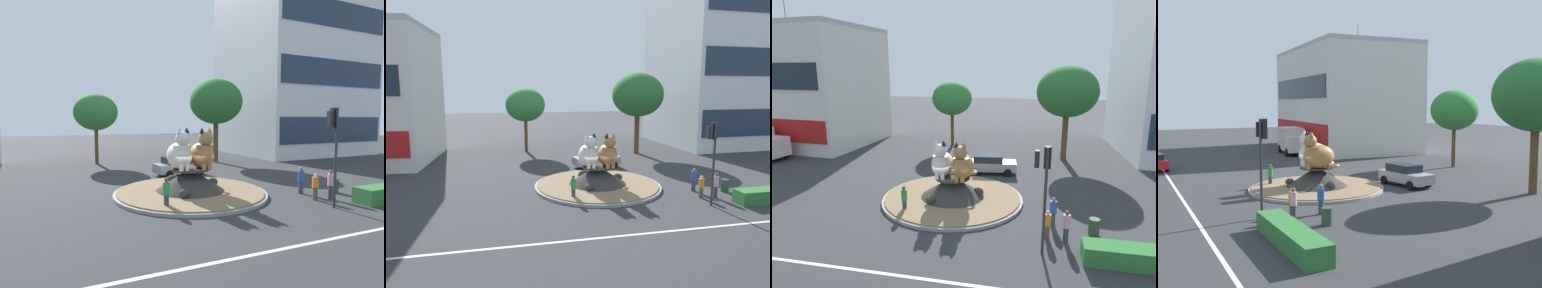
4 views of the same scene
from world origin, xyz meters
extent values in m
plane|color=#333335|center=(0.00, 0.00, 0.00)|extent=(160.00, 160.00, 0.00)
cube|color=silver|center=(0.00, -8.85, 0.00)|extent=(112.00, 0.20, 0.01)
cylinder|color=gray|center=(0.00, 0.00, 0.09)|extent=(9.50, 9.50, 0.18)
cylinder|color=#846B4C|center=(0.00, 0.00, 0.22)|extent=(9.12, 9.12, 0.08)
cone|color=#33302D|center=(0.00, 0.00, 0.94)|extent=(4.30, 4.30, 1.37)
cylinder|color=#33302D|center=(0.00, 0.00, 1.57)|extent=(2.36, 2.36, 0.12)
ellipsoid|color=#33302D|center=(1.71, 0.33, 0.56)|extent=(0.75, 0.60, 0.60)
ellipsoid|color=#33302D|center=(-0.72, 1.31, 0.65)|extent=(0.98, 0.86, 0.78)
ellipsoid|color=#33302D|center=(-1.05, -1.64, 0.51)|extent=(0.63, 0.63, 0.50)
ellipsoid|color=silver|center=(-0.71, 0.09, 2.45)|extent=(1.49, 2.28, 1.63)
cylinder|color=silver|center=(-0.70, -0.36, 2.63)|extent=(1.09, 1.09, 1.02)
sphere|color=silver|center=(-0.70, -0.52, 3.52)|extent=(0.90, 0.90, 0.90)
torus|color=silver|center=(-0.37, 1.02, 1.79)|extent=(1.10, 1.10, 0.20)
cone|color=black|center=(-0.45, -0.52, 4.04)|extent=(0.38, 0.38, 0.37)
cone|color=silver|center=(-0.94, -0.53, 4.04)|extent=(0.38, 0.38, 0.37)
cylinder|color=silver|center=(-0.51, -0.72, 1.83)|extent=(0.29, 0.29, 0.41)
cylinder|color=silver|center=(-0.88, -0.73, 1.83)|extent=(0.29, 0.29, 0.41)
ellipsoid|color=#9E703D|center=(0.71, -0.14, 2.44)|extent=(1.48, 2.26, 1.62)
cylinder|color=#9E703D|center=(0.70, -0.59, 2.62)|extent=(1.08, 1.08, 1.01)
sphere|color=#9E703D|center=(0.70, -0.75, 3.50)|extent=(0.89, 0.89, 0.89)
torus|color=#9E703D|center=(1.10, 0.76, 1.79)|extent=(1.20, 1.20, 0.20)
cone|color=#9E703D|center=(0.94, -0.76, 4.02)|extent=(0.37, 0.37, 0.36)
cone|color=black|center=(0.45, -0.74, 4.02)|extent=(0.37, 0.37, 0.36)
cylinder|color=#9E703D|center=(0.87, -0.96, 1.83)|extent=(0.28, 0.28, 0.40)
cylinder|color=#9E703D|center=(0.51, -0.94, 1.83)|extent=(0.28, 0.28, 0.40)
cylinder|color=#2D2D33|center=(5.89, -5.71, 2.64)|extent=(0.14, 0.14, 5.29)
cube|color=black|center=(5.91, -5.49, 4.76)|extent=(0.34, 0.27, 1.05)
sphere|color=red|center=(5.92, -5.41, 5.08)|extent=(0.18, 0.18, 0.18)
sphere|color=#392706|center=(5.92, -5.41, 4.76)|extent=(0.18, 0.18, 0.18)
sphere|color=black|center=(5.92, -5.41, 4.45)|extent=(0.18, 0.18, 0.18)
cube|color=black|center=(5.44, -5.66, 4.71)|extent=(0.23, 0.30, 0.80)
cube|color=silver|center=(22.88, 17.30, 17.10)|extent=(17.85, 14.72, 34.21)
cube|color=#233347|center=(23.07, 10.12, 3.42)|extent=(16.42, 0.55, 3.11)
cube|color=#233347|center=(23.07, 10.12, 10.26)|extent=(16.42, 0.55, 3.11)
cube|color=#233347|center=(23.07, 10.12, 17.10)|extent=(16.42, 0.55, 3.11)
cylinder|color=brown|center=(-4.03, 15.95, 1.83)|extent=(0.37, 0.37, 3.66)
ellipsoid|color=#337F38|center=(-4.03, 15.95, 5.45)|extent=(4.48, 4.48, 3.81)
cylinder|color=brown|center=(8.14, 12.30, 2.17)|extent=(0.55, 0.55, 4.33)
ellipsoid|color=#286B2D|center=(8.14, 12.30, 6.62)|extent=(5.72, 5.72, 4.87)
cylinder|color=#33384C|center=(-2.43, -2.62, 0.39)|extent=(0.27, 0.27, 0.78)
cylinder|color=#288C38|center=(-2.43, -2.62, 1.12)|extent=(0.36, 0.36, 0.68)
sphere|color=brown|center=(-2.43, -2.62, 1.58)|extent=(0.22, 0.22, 0.22)
cylinder|color=brown|center=(6.15, -4.12, 0.36)|extent=(0.27, 0.27, 0.72)
cylinder|color=orange|center=(6.15, -4.12, 1.03)|extent=(0.36, 0.36, 0.62)
sphere|color=beige|center=(6.15, -4.12, 1.45)|extent=(0.21, 0.21, 0.21)
cylinder|color=#33384C|center=(7.08, -4.37, 0.41)|extent=(0.27, 0.27, 0.81)
cylinder|color=pink|center=(7.08, -4.37, 1.17)|extent=(0.36, 0.36, 0.71)
sphere|color=brown|center=(7.08, -4.37, 1.64)|extent=(0.23, 0.23, 0.23)
cylinder|color=#33384C|center=(6.50, -2.57, 0.39)|extent=(0.29, 0.29, 0.79)
cylinder|color=#284CB2|center=(6.50, -2.57, 1.13)|extent=(0.39, 0.39, 0.68)
sphere|color=#936B4C|center=(6.50, -2.57, 1.58)|extent=(0.23, 0.23, 0.23)
cube|color=#99999E|center=(1.73, 6.40, 0.67)|extent=(4.49, 2.29, 0.71)
cube|color=#19232D|center=(1.52, 6.38, 1.31)|extent=(2.58, 1.84, 0.57)
cylinder|color=black|center=(3.03, 7.46, 0.32)|extent=(0.66, 0.30, 0.64)
cylinder|color=black|center=(3.25, 5.71, 0.32)|extent=(0.66, 0.30, 0.64)
cylinder|color=black|center=(0.22, 7.10, 0.32)|extent=(0.66, 0.30, 0.64)
cylinder|color=black|center=(0.44, 5.35, 0.32)|extent=(0.66, 0.30, 0.64)
cylinder|color=#2D4233|center=(8.64, -3.19, 0.45)|extent=(0.56, 0.56, 0.90)
camera|label=1|loc=(-7.26, -17.44, 4.67)|focal=28.64mm
camera|label=2|loc=(-7.22, -24.85, 7.48)|focal=33.02mm
camera|label=3|loc=(5.27, -20.73, 8.75)|focal=31.14mm
camera|label=4|loc=(28.15, -12.14, 6.09)|focal=41.00mm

